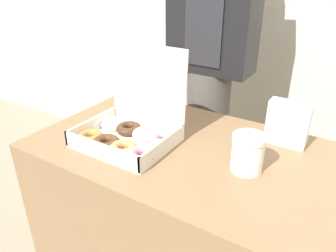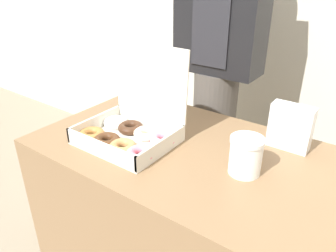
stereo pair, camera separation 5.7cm
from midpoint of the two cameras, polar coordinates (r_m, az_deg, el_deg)
The scene contains 5 objects.
table at distance 1.26m, azimuth 5.89°, elevation -18.36°, with size 1.09×0.60×0.71m.
donut_box at distance 1.09m, azimuth -5.10°, elevation -0.49°, with size 0.33×0.26×0.30m.
coffee_cup at distance 0.94m, azimuth 15.10°, elevation -5.01°, with size 0.10×0.10×0.11m.
napkin_holder at distance 1.11m, azimuth 21.98°, elevation -0.19°, with size 0.13×0.05×0.15m.
person_customer at distance 1.46m, azimuth 10.01°, elevation 13.08°, with size 0.36×0.23×1.59m.
Camera 2 is at (0.45, -0.78, 1.24)m, focal length 35.00 mm.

